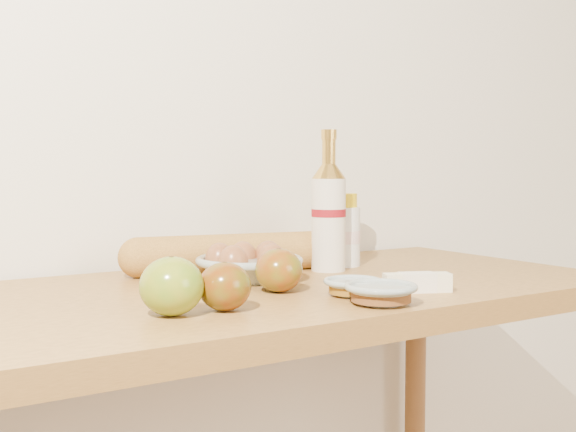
# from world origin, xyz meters

# --- Properties ---
(back_wall) EXTENTS (3.50, 0.02, 2.60)m
(back_wall) POSITION_xyz_m (0.00, 1.51, 1.30)
(back_wall) COLOR silver
(back_wall) RESTS_ON ground
(table) EXTENTS (1.20, 0.60, 0.90)m
(table) POSITION_xyz_m (0.00, 1.18, 0.78)
(table) COLOR #A97736
(table) RESTS_ON ground
(bourbon_bottle) EXTENTS (0.08, 0.08, 0.27)m
(bourbon_bottle) POSITION_xyz_m (0.17, 1.27, 1.01)
(bourbon_bottle) COLOR beige
(bourbon_bottle) RESTS_ON table
(cream_bottle) EXTENTS (0.08, 0.08, 0.15)m
(cream_bottle) POSITION_xyz_m (0.23, 1.31, 0.97)
(cream_bottle) COLOR silver
(cream_bottle) RESTS_ON table
(egg_bowl) EXTENTS (0.22, 0.22, 0.07)m
(egg_bowl) POSITION_xyz_m (-0.02, 1.24, 0.93)
(egg_bowl) COLOR gray
(egg_bowl) RESTS_ON table
(baguette) EXTENTS (0.45, 0.16, 0.07)m
(baguette) POSITION_xyz_m (0.00, 1.34, 0.94)
(baguette) COLOR #B88438
(baguette) RESTS_ON table
(apple_yellowgreen) EXTENTS (0.10, 0.10, 0.08)m
(apple_yellowgreen) POSITION_xyz_m (-0.26, 1.03, 0.94)
(apple_yellowgreen) COLOR olive
(apple_yellowgreen) RESTS_ON table
(apple_redgreen_front) EXTENTS (0.08, 0.08, 0.07)m
(apple_redgreen_front) POSITION_xyz_m (-0.18, 1.03, 0.93)
(apple_redgreen_front) COLOR maroon
(apple_redgreen_front) RESTS_ON table
(apple_redgreen_right) EXTENTS (0.09, 0.09, 0.07)m
(apple_redgreen_right) POSITION_xyz_m (-0.04, 1.11, 0.94)
(apple_redgreen_right) COLOR #941308
(apple_redgreen_right) RESTS_ON table
(sugar_bowl) EXTENTS (0.13, 0.13, 0.03)m
(sugar_bowl) POSITION_xyz_m (0.03, 0.94, 0.92)
(sugar_bowl) COLOR gray
(sugar_bowl) RESTS_ON table
(syrup_bowl) EXTENTS (0.12, 0.12, 0.03)m
(syrup_bowl) POSITION_xyz_m (0.04, 1.02, 0.91)
(syrup_bowl) COLOR #8F9C97
(syrup_bowl) RESTS_ON table
(butter_stick) EXTENTS (0.11, 0.07, 0.03)m
(butter_stick) POSITION_xyz_m (0.15, 0.99, 0.92)
(butter_stick) COLOR beige
(butter_stick) RESTS_ON table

